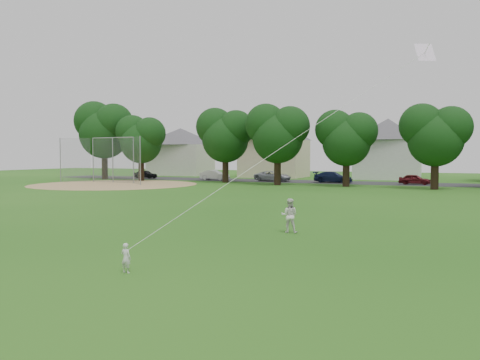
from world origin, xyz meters
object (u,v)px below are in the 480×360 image
at_px(older_boy, 289,216).
at_px(baseball_backstop, 109,160).
at_px(kite, 302,134).
at_px(toddler, 126,258).

distance_m(older_boy, baseball_backstop, 39.15).
xyz_separation_m(older_boy, baseball_backstop, (-29.88, 25.23, 1.92)).
bearing_deg(older_boy, kite, 103.90).
height_order(kite, baseball_backstop, kite).
bearing_deg(baseball_backstop, kite, -42.36).
distance_m(kite, baseball_backstop, 42.47).
distance_m(toddler, older_boy, 8.35).
relative_size(older_boy, baseball_backstop, 0.12).
bearing_deg(kite, older_boy, 113.93).
xyz_separation_m(toddler, kite, (3.51, 4.73, 3.47)).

